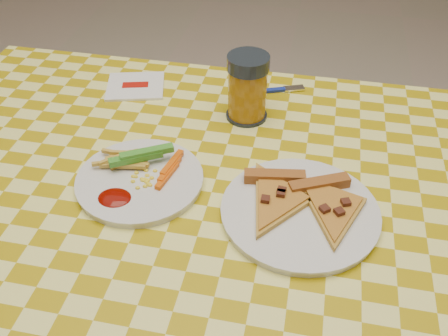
# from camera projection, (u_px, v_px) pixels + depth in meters

# --- Properties ---
(table) EXTENTS (1.28, 0.88, 0.76)m
(table) POSITION_uv_depth(u_px,v_px,m) (212.00, 221.00, 0.92)
(table) COLOR white
(table) RESTS_ON ground
(plate_left) EXTENTS (0.25, 0.25, 0.01)m
(plate_left) POSITION_uv_depth(u_px,v_px,m) (140.00, 181.00, 0.89)
(plate_left) COLOR silver
(plate_left) RESTS_ON table
(plate_right) EXTENTS (0.30, 0.30, 0.01)m
(plate_right) POSITION_uv_depth(u_px,v_px,m) (300.00, 213.00, 0.83)
(plate_right) COLOR silver
(plate_right) RESTS_ON table
(fries_veggies) EXTENTS (0.17, 0.16, 0.04)m
(fries_veggies) POSITION_uv_depth(u_px,v_px,m) (137.00, 168.00, 0.89)
(fries_veggies) COLOR gold
(fries_veggies) RESTS_ON plate_left
(pizza_slices) EXTENTS (0.27, 0.24, 0.02)m
(pizza_slices) POSITION_uv_depth(u_px,v_px,m) (302.00, 200.00, 0.83)
(pizza_slices) COLOR #B98939
(pizza_slices) RESTS_ON plate_right
(drink_glass) EXTENTS (0.09, 0.09, 0.14)m
(drink_glass) POSITION_uv_depth(u_px,v_px,m) (247.00, 88.00, 1.01)
(drink_glass) COLOR black
(drink_glass) RESTS_ON table
(napkin) EXTENTS (0.15, 0.15, 0.01)m
(napkin) POSITION_uv_depth(u_px,v_px,m) (135.00, 86.00, 1.14)
(napkin) COLOR white
(napkin) RESTS_ON table
(fork) EXTENTS (0.14, 0.07, 0.01)m
(fork) POSITION_uv_depth(u_px,v_px,m) (273.00, 90.00, 1.12)
(fork) COLOR #152996
(fork) RESTS_ON table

